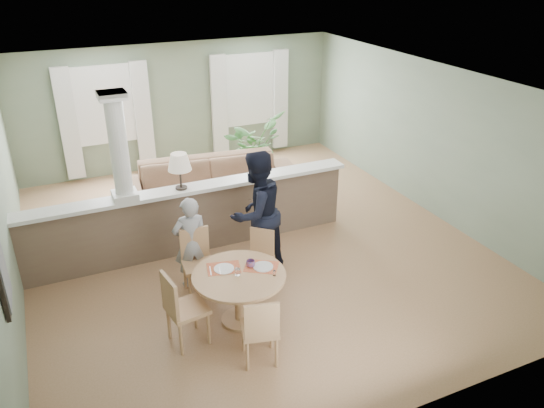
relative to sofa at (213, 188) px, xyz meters
name	(u,v)px	position (x,y,z in m)	size (l,w,h in m)	color
ground	(251,243)	(0.18, -1.37, -0.48)	(8.00, 8.00, 0.00)	#A97D59
room_shell	(232,129)	(0.15, -0.74, 1.33)	(7.02, 8.02, 2.71)	gray
pony_wall	(187,211)	(-0.80, -1.17, 0.23)	(5.32, 0.38, 2.70)	brown
sofa	(213,188)	(0.00, 0.00, 0.00)	(3.30, 1.29, 0.96)	#966A52
houseplant	(253,146)	(1.31, 1.21, 0.23)	(1.28, 1.11, 1.42)	#376C2B
dining_table	(240,283)	(-0.70, -3.20, 0.10)	(1.20, 1.20, 0.82)	tan
chair_far_boy	(197,259)	(-1.00, -2.31, 0.04)	(0.46, 0.46, 0.95)	tan
chair_far_man	(260,255)	(-0.12, -2.49, -0.02)	(0.53, 0.53, 0.84)	tan
chair_near	(260,328)	(-0.78, -4.05, 0.03)	(0.51, 0.51, 0.93)	tan
chair_side	(181,306)	(-1.52, -3.33, 0.07)	(0.52, 0.52, 1.01)	tan
child_person	(191,243)	(-1.03, -2.14, 0.22)	(0.51, 0.33, 1.40)	#949398
man_person	(256,213)	(-0.01, -2.11, 0.47)	(0.92, 0.72, 1.90)	black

